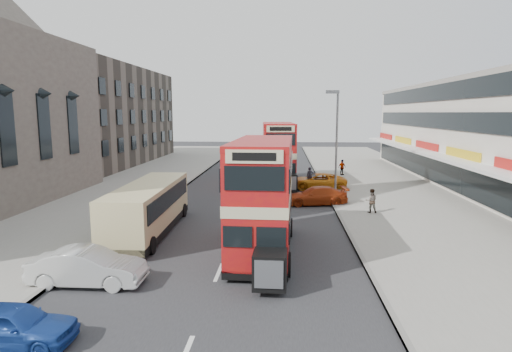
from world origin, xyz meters
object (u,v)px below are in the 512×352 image
at_px(coach, 149,206).
at_px(bus_main, 263,196).
at_px(cyclist, 310,182).
at_px(car_right_b, 317,181).
at_px(car_right_a, 316,196).
at_px(pedestrian_near, 371,201).
at_px(pedestrian_far, 342,167).
at_px(car_left_near, 13,325).
at_px(car_left_front, 88,267).
at_px(street_lamp, 336,135).
at_px(bus_second, 278,153).

bearing_deg(coach, bus_main, -25.80).
distance_m(coach, cyclist, 16.73).
relative_size(coach, car_right_b, 1.92).
bearing_deg(car_right_a, pedestrian_near, 42.06).
relative_size(bus_main, car_right_a, 2.09).
bearing_deg(bus_main, car_right_b, -101.11).
bearing_deg(pedestrian_far, cyclist, -149.21).
relative_size(car_left_near, car_right_b, 0.72).
relative_size(bus_main, car_left_front, 2.17).
bearing_deg(coach, car_right_b, 52.30).
bearing_deg(car_right_b, car_left_near, -25.09).
height_order(street_lamp, bus_second, street_lamp).
distance_m(car_right_b, pedestrian_near, 9.44).
relative_size(bus_second, cyclist, 5.09).
distance_m(car_right_b, cyclist, 0.68).
bearing_deg(pedestrian_far, bus_main, -138.98).
bearing_deg(street_lamp, bus_main, -109.97).
bearing_deg(bus_main, pedestrian_near, -128.44).
relative_size(car_left_near, car_right_a, 0.79).
bearing_deg(pedestrian_near, pedestrian_far, -87.35).
distance_m(coach, pedestrian_near, 13.75).
height_order(car_left_near, car_right_b, car_right_b).
distance_m(bus_second, car_left_front, 24.32).
xyz_separation_m(bus_second, car_left_near, (-7.02, -27.44, -2.24)).
xyz_separation_m(coach, car_right_b, (10.16, 13.91, -0.78)).
relative_size(car_left_near, pedestrian_near, 2.26).
bearing_deg(car_left_near, bus_main, -38.74).
xyz_separation_m(coach, car_left_front, (-0.08, -7.10, -0.75)).
bearing_deg(cyclist, bus_second, 138.84).
height_order(street_lamp, car_right_b, street_lamp).
bearing_deg(bus_main, cyclist, -99.03).
xyz_separation_m(bus_main, car_right_a, (3.22, 10.49, -2.03)).
distance_m(car_right_b, pedestrian_far, 8.05).
height_order(bus_second, car_right_b, bus_second).
distance_m(bus_main, bus_second, 19.00).
height_order(bus_second, car_left_near, bus_second).
height_order(car_right_a, cyclist, cyclist).
distance_m(car_right_a, pedestrian_near, 4.32).
relative_size(pedestrian_near, cyclist, 0.80).
distance_m(street_lamp, car_right_b, 5.44).
bearing_deg(pedestrian_far, street_lamp, -133.74).
height_order(coach, pedestrian_near, coach).
bearing_deg(car_right_b, car_right_a, -8.13).
xyz_separation_m(street_lamp, coach, (-11.17, -10.48, -3.33)).
bearing_deg(pedestrian_near, car_right_b, -69.48).
height_order(car_left_near, cyclist, cyclist).
distance_m(coach, car_left_front, 7.14).
relative_size(car_left_front, car_right_b, 0.88).
height_order(pedestrian_near, pedestrian_far, pedestrian_far).
xyz_separation_m(car_right_a, pedestrian_far, (3.66, 13.71, 0.30)).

